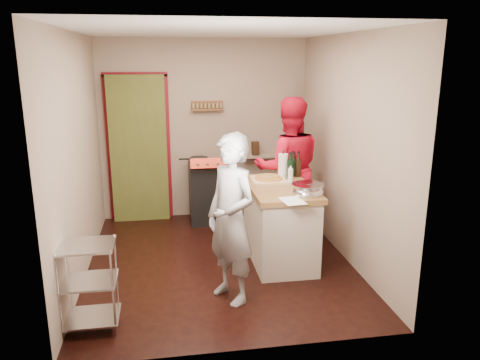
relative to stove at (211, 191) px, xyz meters
name	(u,v)px	position (x,y,z in m)	size (l,w,h in m)	color
floor	(219,261)	(-0.05, -1.42, -0.45)	(3.50, 3.50, 0.00)	black
back_wall	(160,142)	(-0.69, 0.36, 0.68)	(3.00, 0.44, 2.60)	gray
left_wall	(77,158)	(-1.55, -1.42, 0.85)	(0.04, 3.50, 2.60)	gray
right_wall	(346,149)	(1.45, -1.42, 0.85)	(0.04, 3.50, 2.60)	gray
ceiling	(216,29)	(-0.05, -1.42, 2.16)	(3.00, 3.50, 0.02)	white
stove	(211,191)	(0.00, 0.00, 0.00)	(0.60, 0.63, 1.00)	black
wire_shelving	(89,282)	(-1.33, -2.62, -0.01)	(0.48, 0.40, 0.80)	silver
island	(280,221)	(0.66, -1.48, 0.03)	(0.74, 1.35, 1.22)	beige
person_stripe	(231,219)	(-0.03, -2.31, 0.38)	(0.61, 0.40, 1.66)	silver
person_red	(288,168)	(0.95, -0.73, 0.48)	(0.90, 0.70, 1.85)	red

